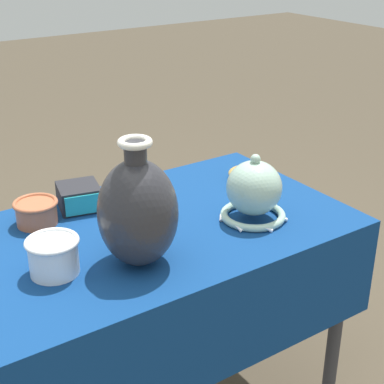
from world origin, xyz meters
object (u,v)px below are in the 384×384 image
mosaic_tile_box (79,197)px  vase_tall_bulbous (138,212)px  cup_wide_terracotta (36,212)px  cup_wide_porcelain (53,255)px  bowl_shallow_ochre (247,174)px  vase_dome_bell (254,192)px

mosaic_tile_box → vase_tall_bulbous: bearing=-77.9°
vase_tall_bulbous → cup_wide_terracotta: bearing=112.0°
cup_wide_porcelain → bowl_shallow_ochre: 0.78m
vase_tall_bulbous → cup_wide_terracotta: 0.39m
vase_tall_bulbous → bowl_shallow_ochre: size_ratio=2.59×
bowl_shallow_ochre → cup_wide_terracotta: bearing=172.9°
vase_dome_bell → mosaic_tile_box: 0.53m
vase_dome_bell → bowl_shallow_ochre: 0.29m
vase_dome_bell → cup_wide_terracotta: 0.63m
bowl_shallow_ochre → cup_wide_porcelain: bearing=-166.0°
bowl_shallow_ochre → mosaic_tile_box: bearing=168.1°
vase_dome_bell → cup_wide_terracotta: size_ratio=1.60×
mosaic_tile_box → bowl_shallow_ochre: (0.56, -0.12, -0.01)m
vase_tall_bulbous → bowl_shallow_ochre: bearing=25.0°
vase_dome_bell → bowl_shallow_ochre: size_ratio=1.60×
cup_wide_porcelain → bowl_shallow_ochre: (0.76, 0.19, -0.03)m
mosaic_tile_box → bowl_shallow_ochre: size_ratio=1.15×
vase_dome_bell → mosaic_tile_box: (-0.39, 0.35, -0.05)m
cup_wide_terracotta → bowl_shallow_ochre: cup_wide_terracotta is taller
mosaic_tile_box → cup_wide_terracotta: same height
vase_tall_bulbous → bowl_shallow_ochre: 0.63m
cup_wide_terracotta → cup_wide_porcelain: size_ratio=0.96×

